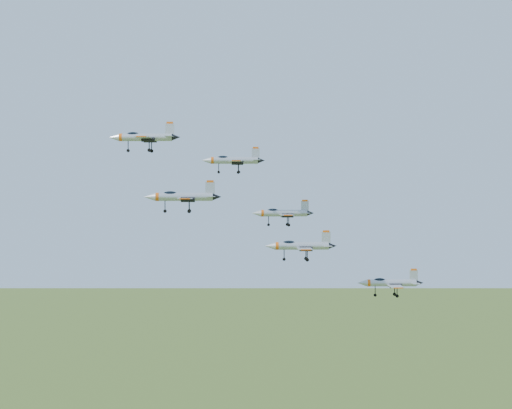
{
  "coord_description": "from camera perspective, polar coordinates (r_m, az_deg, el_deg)",
  "views": [
    {
      "loc": [
        -1.63,
        -124.63,
        133.87
      ],
      "look_at": [
        6.46,
        -0.05,
        131.84
      ],
      "focal_mm": 50.0,
      "sensor_mm": 36.0,
      "label": 1
    }
  ],
  "objects": [
    {
      "name": "jet_right_high",
      "position": [
        111.19,
        -5.95,
        0.63
      ],
      "size": [
        12.04,
        9.88,
        3.23
      ],
      "rotation": [
        0.0,
        0.0,
        0.01
      ],
      "color": "#A8AEB5"
    },
    {
      "name": "jet_trail",
      "position": [
        125.36,
        10.63,
        -6.17
      ],
      "size": [
        11.48,
        9.47,
        3.07
      ],
      "rotation": [
        0.0,
        0.0,
        -0.05
      ],
      "color": "#A8AEB5"
    },
    {
      "name": "jet_right_low",
      "position": [
        118.9,
        3.52,
        -3.31
      ],
      "size": [
        12.08,
        9.95,
        3.23
      ],
      "rotation": [
        0.0,
        0.0,
        -0.04
      ],
      "color": "#A8AEB5"
    },
    {
      "name": "jet_left_high",
      "position": [
        128.85,
        -1.9,
        3.56
      ],
      "size": [
        11.49,
        9.43,
        3.08
      ],
      "rotation": [
        0.0,
        0.0,
        -0.0
      ],
      "color": "#A8AEB5"
    },
    {
      "name": "jet_left_low",
      "position": [
        133.03,
        2.1,
        -0.68
      ],
      "size": [
        11.77,
        9.67,
        3.15
      ],
      "rotation": [
        0.0,
        0.0,
        0.02
      ],
      "color": "#A8AEB5"
    },
    {
      "name": "jet_lead",
      "position": [
        138.32,
        -8.98,
        5.35
      ],
      "size": [
        13.84,
        11.5,
        3.7
      ],
      "rotation": [
        0.0,
        0.0,
        -0.1
      ],
      "color": "#A8AEB5"
    }
  ]
}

